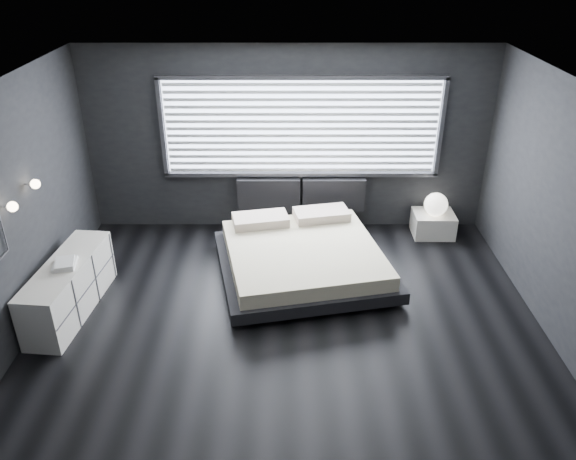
{
  "coord_description": "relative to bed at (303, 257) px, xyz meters",
  "views": [
    {
      "loc": [
        -0.0,
        -5.24,
        4.12
      ],
      "look_at": [
        0.0,
        0.85,
        0.9
      ],
      "focal_mm": 35.0,
      "sensor_mm": 36.0,
      "label": 1
    }
  ],
  "objects": [
    {
      "name": "room",
      "position": [
        -0.2,
        -1.28,
        1.14
      ],
      "size": [
        6.04,
        6.0,
        2.8
      ],
      "color": "black",
      "rests_on": "ground"
    },
    {
      "name": "window",
      "position": [
        0.0,
        1.42,
        1.35
      ],
      "size": [
        4.14,
        0.09,
        1.52
      ],
      "color": "white",
      "rests_on": "ground"
    },
    {
      "name": "headboard",
      "position": [
        0.01,
        1.36,
        0.31
      ],
      "size": [
        1.96,
        0.16,
        0.52
      ],
      "color": "black",
      "rests_on": "ground"
    },
    {
      "name": "sconce_near",
      "position": [
        -3.08,
        -1.23,
        1.34
      ],
      "size": [
        0.18,
        0.11,
        0.11
      ],
      "color": "silver",
      "rests_on": "ground"
    },
    {
      "name": "sconce_far",
      "position": [
        -3.08,
        -0.63,
        1.34
      ],
      "size": [
        0.18,
        0.11,
        0.11
      ],
      "color": "silver",
      "rests_on": "ground"
    },
    {
      "name": "bed",
      "position": [
        0.0,
        0.0,
        0.0
      ],
      "size": [
        2.58,
        2.5,
        0.57
      ],
      "color": "black",
      "rests_on": "ground"
    },
    {
      "name": "nightstand",
      "position": [
        2.03,
        1.14,
        -0.09
      ],
      "size": [
        0.62,
        0.52,
        0.36
      ],
      "primitive_type": "cube",
      "rotation": [
        0.0,
        0.0,
        -0.01
      ],
      "color": "white",
      "rests_on": "ground"
    },
    {
      "name": "orb_lamp",
      "position": [
        2.02,
        1.09,
        0.27
      ],
      "size": [
        0.35,
        0.35,
        0.35
      ],
      "primitive_type": "sphere",
      "color": "white",
      "rests_on": "nightstand"
    },
    {
      "name": "dresser",
      "position": [
        -2.84,
        -0.84,
        0.07
      ],
      "size": [
        0.63,
        1.71,
        0.67
      ],
      "color": "white",
      "rests_on": "ground"
    },
    {
      "name": "book_stack",
      "position": [
        -2.82,
        -0.89,
        0.44
      ],
      "size": [
        0.3,
        0.37,
        0.07
      ],
      "color": "white",
      "rests_on": "dresser"
    }
  ]
}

